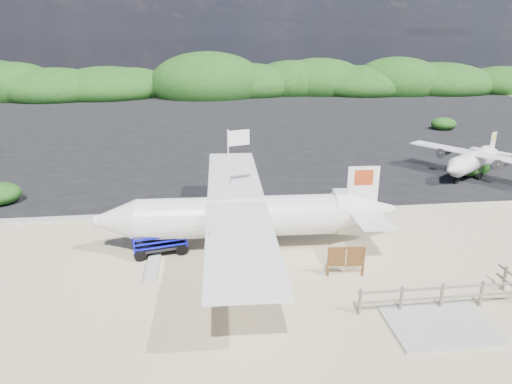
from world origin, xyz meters
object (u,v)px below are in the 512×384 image
Objects in this scene: aircraft_large at (377,133)px; crew_b at (254,217)px; crew_c at (274,219)px; aircraft_small at (153,127)px; flagpole at (230,238)px; crew_a at (223,213)px; signboard at (345,276)px; baggage_cart at (160,253)px.

crew_b is at bearing 58.64° from aircraft_large.
crew_c is 29.15m from aircraft_small.
flagpole reaches higher than crew_a.
baggage_cart is at bearing 164.23° from signboard.
flagpole is 3.31× the size of signboard.
signboard is 4.96m from crew_c.
baggage_cart is 1.30× the size of crew_b.
crew_b is at bearing -10.47° from crew_c.
signboard is 0.98× the size of crew_a.
crew_c is (5.36, 1.38, 0.82)m from baggage_cart.
crew_b is at bearing 5.42° from baggage_cart.
flagpole is at bearing 114.13° from crew_a.
signboard is at bearing 73.62° from aircraft_small.
aircraft_large is (14.74, 22.35, -0.97)m from crew_b.
crew_b reaches higher than baggage_cart.
aircraft_small is (-6.22, 28.04, 0.00)m from flagpole.
crew_b is at bearing 70.24° from aircraft_small.
flagpole is 6.09m from signboard.
crew_c is 26.29m from aircraft_large.
aircraft_small is (-7.41, 27.89, -0.97)m from crew_b.
baggage_cart is at bearing 53.17° from aircraft_large.
crew_a is at bearing -55.14° from crew_b.
flagpole is at bearing -14.40° from crew_b.
flagpole is 2.74× the size of crew_b.
crew_c is at bearing 3.57° from flagpole.
baggage_cart is 0.48× the size of flagpole.
crew_a is at bearing 136.82° from signboard.
flagpole is at bearing 8.94° from baggage_cart.
aircraft_large is 22.83m from aircraft_small.
crew_c is at bearing 156.85° from crew_b.
baggage_cart is at bearing -158.86° from flagpole.
crew_a is at bearing 54.89° from aircraft_large.
flagpole is 3.24× the size of crew_a.
crew_b is (4.40, 1.40, 0.97)m from baggage_cart.
baggage_cart is 30.51m from aircraft_large.
aircraft_large is at bearing -116.93° from crew_a.
aircraft_large is (15.93, 22.51, 0.00)m from flagpole.
aircraft_large is (11.52, 26.70, 0.00)m from signboard.
aircraft_large is (13.79, 22.37, -0.82)m from crew_c.
baggage_cart is 4.72m from crew_b.
aircraft_small reaches higher than signboard.
aircraft_large reaches higher than signboard.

